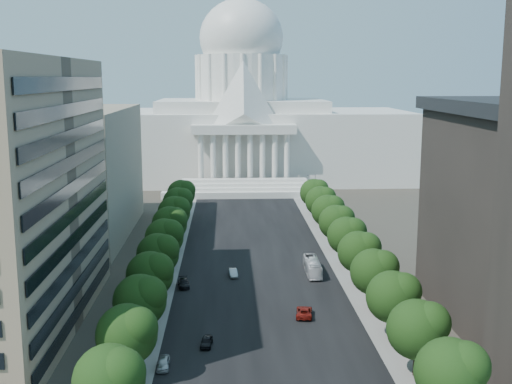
{
  "coord_description": "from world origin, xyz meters",
  "views": [
    {
      "loc": [
        -5.55,
        -50.76,
        37.26
      ],
      "look_at": [
        0.18,
        74.6,
        14.67
      ],
      "focal_mm": 45.0,
      "sensor_mm": 36.0,
      "label": 1
    }
  ],
  "objects": [
    {
      "name": "streetlight_f",
      "position": [
        19.9,
        135.0,
        5.82
      ],
      "size": [
        2.61,
        0.44,
        9.0
      ],
      "color": "gray",
      "rests_on": "ground"
    },
    {
      "name": "tree_r_c",
      "position": [
        18.34,
        35.81,
        6.45
      ],
      "size": [
        7.79,
        7.6,
        9.97
      ],
      "color": "#33261C",
      "rests_on": "ground"
    },
    {
      "name": "streetlight_b",
      "position": [
        19.9,
        35.0,
        5.82
      ],
      "size": [
        2.61,
        0.44,
        9.0
      ],
      "color": "gray",
      "rests_on": "ground"
    },
    {
      "name": "tree_l_j",
      "position": [
        -17.66,
        119.81,
        6.45
      ],
      "size": [
        7.79,
        7.6,
        9.97
      ],
      "color": "#33261C",
      "rests_on": "ground"
    },
    {
      "name": "car_dark_b",
      "position": [
        -13.5,
        60.08,
        0.68
      ],
      "size": [
        2.49,
        4.9,
        1.36
      ],
      "primitive_type": "imported",
      "rotation": [
        0.0,
        0.0,
        0.13
      ],
      "color": "black",
      "rests_on": "ground"
    },
    {
      "name": "tree_l_g",
      "position": [
        -17.66,
        83.81,
        6.45
      ],
      "size": [
        7.79,
        7.6,
        9.97
      ],
      "color": "#33261C",
      "rests_on": "ground"
    },
    {
      "name": "tree_l_b",
      "position": [
        -17.66,
        23.81,
        6.45
      ],
      "size": [
        7.79,
        7.6,
        9.97
      ],
      "color": "#33261C",
      "rests_on": "ground"
    },
    {
      "name": "tree_r_e",
      "position": [
        18.34,
        59.81,
        6.45
      ],
      "size": [
        7.79,
        7.6,
        9.97
      ],
      "color": "#33261C",
      "rests_on": "ground"
    },
    {
      "name": "tree_l_e",
      "position": [
        -17.66,
        59.81,
        6.45
      ],
      "size": [
        7.79,
        7.6,
        9.97
      ],
      "color": "#33261C",
      "rests_on": "ground"
    },
    {
      "name": "streetlight_d",
      "position": [
        19.9,
        85.0,
        5.82
      ],
      "size": [
        2.61,
        0.44,
        9.0
      ],
      "color": "gray",
      "rests_on": "ground"
    },
    {
      "name": "car_silver",
      "position": [
        -4.57,
        66.0,
        0.69
      ],
      "size": [
        1.92,
        4.3,
        1.37
      ],
      "primitive_type": "imported",
      "rotation": [
        0.0,
        0.0,
        0.12
      ],
      "color": "#AAADB1",
      "rests_on": "ground"
    },
    {
      "name": "tree_l_c",
      "position": [
        -17.66,
        35.81,
        6.45
      ],
      "size": [
        7.79,
        7.6,
        9.97
      ],
      "color": "#33261C",
      "rests_on": "ground"
    },
    {
      "name": "streetlight_a",
      "position": [
        19.9,
        10.0,
        5.82
      ],
      "size": [
        2.61,
        0.44,
        9.0
      ],
      "color": "gray",
      "rests_on": "ground"
    },
    {
      "name": "tree_r_f",
      "position": [
        18.34,
        71.81,
        6.45
      ],
      "size": [
        7.79,
        7.6,
        9.97
      ],
      "color": "#33261C",
      "rests_on": "ground"
    },
    {
      "name": "road_asphalt",
      "position": [
        0.0,
        90.0,
        0.0
      ],
      "size": [
        30.0,
        260.0,
        0.01
      ],
      "primitive_type": "cube",
      "color": "black",
      "rests_on": "ground"
    },
    {
      "name": "tree_l_i",
      "position": [
        -17.66,
        107.81,
        6.45
      ],
      "size": [
        7.79,
        7.6,
        9.97
      ],
      "color": "#33261C",
      "rests_on": "ground"
    },
    {
      "name": "tree_r_j",
      "position": [
        18.34,
        119.81,
        6.45
      ],
      "size": [
        7.79,
        7.6,
        9.97
      ],
      "color": "#33261C",
      "rests_on": "ground"
    },
    {
      "name": "tree_l_f",
      "position": [
        -17.66,
        71.81,
        6.45
      ],
      "size": [
        7.79,
        7.6,
        9.97
      ],
      "color": "#33261C",
      "rests_on": "ground"
    },
    {
      "name": "car_red",
      "position": [
        6.43,
        44.81,
        0.74
      ],
      "size": [
        3.14,
        5.6,
        1.48
      ],
      "primitive_type": "imported",
      "rotation": [
        0.0,
        0.0,
        3.01
      ],
      "color": "maroon",
      "rests_on": "ground"
    },
    {
      "name": "tree_r_g",
      "position": [
        18.34,
        83.81,
        6.45
      ],
      "size": [
        7.79,
        7.6,
        9.97
      ],
      "color": "#33261C",
      "rests_on": "ground"
    },
    {
      "name": "tree_r_a",
      "position": [
        18.34,
        11.81,
        6.45
      ],
      "size": [
        7.79,
        7.6,
        9.97
      ],
      "color": "#33261C",
      "rests_on": "ground"
    },
    {
      "name": "tree_l_h",
      "position": [
        -17.66,
        95.81,
        6.45
      ],
      "size": [
        7.79,
        7.6,
        9.97
      ],
      "color": "#33261C",
      "rests_on": "ground"
    },
    {
      "name": "tree_r_i",
      "position": [
        18.34,
        107.81,
        6.45
      ],
      "size": [
        7.79,
        7.6,
        9.97
      ],
      "color": "#33261C",
      "rests_on": "ground"
    },
    {
      "name": "city_bus",
      "position": [
        10.67,
        66.8,
        1.46
      ],
      "size": [
        2.51,
        10.52,
        2.93
      ],
      "primitive_type": "imported",
      "rotation": [
        0.0,
        0.0,
        -0.0
      ],
      "color": "silver",
      "rests_on": "ground"
    },
    {
      "name": "streetlight_c",
      "position": [
        19.9,
        60.0,
        5.82
      ],
      "size": [
        2.61,
        0.44,
        9.0
      ],
      "color": "gray",
      "rests_on": "ground"
    },
    {
      "name": "tree_r_h",
      "position": [
        18.34,
        95.81,
        6.45
      ],
      "size": [
        7.79,
        7.6,
        9.97
      ],
      "color": "#33261C",
      "rests_on": "ground"
    },
    {
      "name": "sidewalk_left",
      "position": [
        -19.0,
        90.0,
        0.0
      ],
      "size": [
        8.0,
        260.0,
        0.02
      ],
      "primitive_type": "cube",
      "color": "gray",
      "rests_on": "ground"
    },
    {
      "name": "tree_r_b",
      "position": [
        18.34,
        23.81,
        6.45
      ],
      "size": [
        7.79,
        7.6,
        9.97
      ],
      "color": "#33261C",
      "rests_on": "ground"
    },
    {
      "name": "capitol",
      "position": [
        0.0,
        184.89,
        20.01
      ],
      "size": [
        120.0,
        56.0,
        73.0
      ],
      "color": "white",
      "rests_on": "ground"
    },
    {
      "name": "tree_r_d",
      "position": [
        18.34,
        47.81,
        6.45
      ],
      "size": [
        7.79,
        7.6,
        9.97
      ],
      "color": "#33261C",
      "rests_on": "ground"
    },
    {
      "name": "car_parked",
      "position": [
        -14.0,
        27.52,
        0.69
      ],
      "size": [
        1.68,
        4.06,
        1.37
      ],
      "primitive_type": "imported",
      "rotation": [
        0.0,
        0.0,
        0.01
      ],
      "color": "#A7AAAF",
      "rests_on": "ground"
    },
    {
      "name": "tree_l_d",
      "position": [
        -17.66,
        47.81,
        6.45
      ],
      "size": [
        7.79,
        7.6,
        9.97
      ],
      "color": "#33261C",
      "rests_on": "ground"
    },
    {
      "name": "tree_l_a",
      "position": [
        -17.66,
        11.81,
        6.45
      ],
      "size": [
        7.79,
        7.6,
        9.97
      ],
      "color": "#33261C",
      "rests_on": "ground"
    },
    {
      "name": "car_dark_a",
      "position": [
        -8.62,
        34.2,
        0.65
      ],
      "size": [
        1.92,
        3.95,
        1.3
      ],
      "primitive_type": "imported",
      "rotation": [
        0.0,
        0.0,
        -0.1
      ],
      "color": "black",
      "rests_on": "ground"
    },
    {
      "name": "office_block_left_far",
      "position": [
        -48.0,
        100.0,
        15.0
      ],
      "size": [
        38.0,
        52.0,
        30.0
      ],
      "primitive_type": "cube",
      "color": "gray",
      "rests_on": "ground"
    },
    {
      "name": "streetlight_e",
      "position": [
        19.9,
        110.0,
        5.82
      ],
      "size": [
        2.61,
        0.44,
        9.0
      ],
      "color": "gray",
      "rests_on": "ground"
    },
    {
      "name": "sidewalk_right",
      "position": [
        19.0,
        90.0,
        0.0
      ],
      "size": [
        8.0,
        260.0,
        0.02
      ],
      "primitive_type": "cube",
      "color": "gray",
      "rests_on": "ground"
    }
  ]
}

